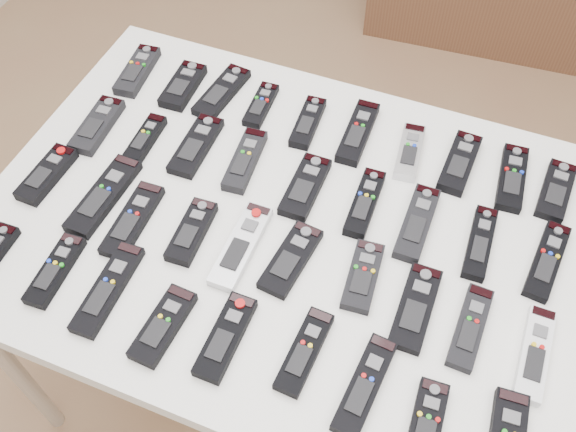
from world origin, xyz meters
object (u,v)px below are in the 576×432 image
at_px(remote_24, 291,259).
at_px(remote_30, 55,270).
at_px(remote_14, 305,187).
at_px(remote_3, 261,105).
at_px(remote_15, 365,203).
at_px(remote_9, 556,191).
at_px(remote_18, 547,261).
at_px(remote_27, 470,327).
at_px(remote_31, 108,289).
at_px(remote_36, 426,424).
at_px(remote_33, 226,337).
at_px(remote_10, 97,125).
at_px(remote_35, 365,385).
at_px(remote_21, 133,220).
at_px(remote_17, 480,243).
at_px(remote_32, 163,325).
at_px(remote_34, 304,351).
at_px(remote_13, 245,160).
at_px(remote_4, 308,123).
at_px(remote_20, 104,195).
at_px(remote_23, 241,246).
at_px(remote_0, 137,71).
at_px(remote_28, 535,354).
at_px(table, 288,238).
at_px(remote_8, 512,178).
at_px(remote_12, 196,145).
at_px(remote_6, 409,152).
at_px(remote_2, 222,92).
at_px(remote_11, 145,139).
at_px(remote_19, 47,174).
at_px(remote_1, 183,86).
at_px(remote_22, 192,232).
at_px(remote_5, 358,132).
at_px(remote_16, 417,223).
at_px(remote_26, 415,307).
at_px(remote_25, 363,276).
at_px(remote_7, 460,163).

xyz_separation_m(remote_24, remote_30, (-0.41, -0.19, 0.00)).
bearing_deg(remote_14, remote_3, 133.59).
bearing_deg(remote_15, remote_9, 24.72).
relative_size(remote_18, remote_27, 1.08).
height_order(remote_31, remote_36, remote_36).
bearing_deg(remote_33, remote_10, 143.38).
bearing_deg(remote_35, remote_21, 168.55).
bearing_deg(remote_17, remote_35, -110.44).
xyz_separation_m(remote_14, remote_35, (0.25, -0.37, 0.00)).
bearing_deg(remote_32, remote_27, 24.60).
distance_m(remote_30, remote_33, 0.36).
bearing_deg(remote_34, remote_13, 130.06).
relative_size(remote_21, remote_32, 1.19).
bearing_deg(remote_4, remote_9, -3.16).
height_order(remote_20, remote_23, same).
xyz_separation_m(remote_0, remote_28, (1.02, -0.39, -0.00)).
xyz_separation_m(remote_18, remote_32, (-0.62, -0.40, 0.00)).
height_order(table, remote_32, remote_32).
relative_size(remote_8, remote_14, 1.07).
bearing_deg(remote_12, remote_8, 12.47).
xyz_separation_m(remote_6, remote_32, (-0.30, -0.57, 0.00)).
bearing_deg(remote_15, remote_0, 162.02).
relative_size(remote_2, remote_21, 0.97).
xyz_separation_m(remote_17, remote_32, (-0.49, -0.39, 0.00)).
relative_size(remote_8, remote_32, 1.14).
bearing_deg(remote_36, remote_35, 164.97).
bearing_deg(remote_11, remote_17, -2.67).
xyz_separation_m(remote_32, remote_35, (0.37, 0.03, -0.00)).
bearing_deg(remote_19, remote_1, 69.68).
height_order(remote_1, remote_6, same).
relative_size(remote_2, remote_19, 1.16).
bearing_deg(remote_22, remote_3, 89.13).
distance_m(remote_5, remote_6, 0.13).
bearing_deg(remote_32, table, 71.67).
distance_m(remote_12, remote_16, 0.51).
bearing_deg(remote_17, remote_19, -171.31).
bearing_deg(remote_26, remote_19, 178.30).
bearing_deg(remote_26, remote_6, 106.57).
bearing_deg(remote_19, remote_32, -27.63).
bearing_deg(remote_33, remote_24, 76.66).
relative_size(remote_1, remote_15, 0.88).
bearing_deg(remote_25, remote_10, 161.91).
bearing_deg(remote_23, remote_34, -40.11).
xyz_separation_m(remote_16, remote_17, (0.13, -0.00, -0.00)).
height_order(remote_5, remote_30, remote_5).
distance_m(remote_7, remote_31, 0.78).
bearing_deg(remote_17, remote_7, 111.74).
bearing_deg(remote_14, remote_19, -161.77).
bearing_deg(remote_3, remote_22, -90.98).
height_order(remote_8, remote_17, same).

